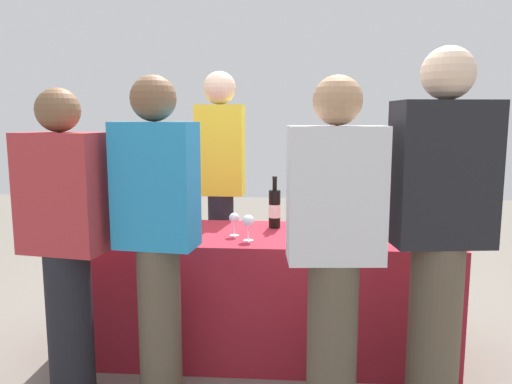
{
  "coord_description": "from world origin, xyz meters",
  "views": [
    {
      "loc": [
        0.22,
        -2.9,
        1.42
      ],
      "look_at": [
        0.0,
        0.0,
        0.99
      ],
      "focal_mm": 34.84,
      "sensor_mm": 36.0,
      "label": 1
    }
  ],
  "objects_px": {
    "guest_0": "(65,238)",
    "wine_bottle_4": "(408,212)",
    "wine_bottle_0": "(124,210)",
    "wine_glass_0": "(135,218)",
    "wine_bottle_2": "(183,209)",
    "guest_1": "(157,230)",
    "server_pouring": "(220,178)",
    "wine_glass_2": "(248,222)",
    "guest_3": "(440,227)",
    "menu_board": "(392,256)",
    "guest_2": "(334,245)",
    "wine_bottle_3": "(275,208)",
    "wine_bottle_1": "(148,208)",
    "wine_glass_1": "(234,219)"
  },
  "relations": [
    {
      "from": "wine_glass_1",
      "to": "wine_glass_2",
      "type": "xyz_separation_m",
      "value": [
        0.09,
        -0.11,
        0.01
      ]
    },
    {
      "from": "wine_bottle_1",
      "to": "menu_board",
      "type": "bearing_deg",
      "value": 25.51
    },
    {
      "from": "wine_glass_1",
      "to": "guest_2",
      "type": "bearing_deg",
      "value": -51.43
    },
    {
      "from": "wine_glass_1",
      "to": "guest_1",
      "type": "relative_size",
      "value": 0.08
    },
    {
      "from": "wine_bottle_0",
      "to": "guest_3",
      "type": "height_order",
      "value": "guest_3"
    },
    {
      "from": "guest_1",
      "to": "menu_board",
      "type": "height_order",
      "value": "guest_1"
    },
    {
      "from": "guest_0",
      "to": "guest_3",
      "type": "bearing_deg",
      "value": 8.14
    },
    {
      "from": "wine_bottle_3",
      "to": "server_pouring",
      "type": "xyz_separation_m",
      "value": [
        -0.42,
        0.5,
        0.13
      ]
    },
    {
      "from": "wine_bottle_4",
      "to": "wine_glass_2",
      "type": "height_order",
      "value": "wine_bottle_4"
    },
    {
      "from": "menu_board",
      "to": "wine_bottle_0",
      "type": "bearing_deg",
      "value": -162.63
    },
    {
      "from": "wine_bottle_4",
      "to": "guest_2",
      "type": "distance_m",
      "value": 1.03
    },
    {
      "from": "wine_bottle_0",
      "to": "wine_glass_0",
      "type": "xyz_separation_m",
      "value": [
        0.16,
        -0.27,
        0.0
      ]
    },
    {
      "from": "server_pouring",
      "to": "guest_2",
      "type": "height_order",
      "value": "server_pouring"
    },
    {
      "from": "guest_0",
      "to": "wine_bottle_4",
      "type": "bearing_deg",
      "value": 32.38
    },
    {
      "from": "wine_bottle_4",
      "to": "wine_glass_0",
      "type": "relative_size",
      "value": 2.09
    },
    {
      "from": "guest_1",
      "to": "guest_2",
      "type": "relative_size",
      "value": 1.01
    },
    {
      "from": "wine_bottle_0",
      "to": "guest_3",
      "type": "xyz_separation_m",
      "value": [
        1.74,
        -0.8,
        0.09
      ]
    },
    {
      "from": "wine_glass_2",
      "to": "guest_3",
      "type": "distance_m",
      "value": 1.03
    },
    {
      "from": "guest_0",
      "to": "wine_glass_0",
      "type": "bearing_deg",
      "value": 78.23
    },
    {
      "from": "wine_bottle_1",
      "to": "wine_glass_0",
      "type": "height_order",
      "value": "wine_bottle_1"
    },
    {
      "from": "wine_bottle_1",
      "to": "wine_glass_2",
      "type": "relative_size",
      "value": 2.21
    },
    {
      "from": "wine_glass_2",
      "to": "guest_3",
      "type": "height_order",
      "value": "guest_3"
    },
    {
      "from": "wine_glass_0",
      "to": "menu_board",
      "type": "relative_size",
      "value": 0.21
    },
    {
      "from": "guest_0",
      "to": "wine_glass_2",
      "type": "bearing_deg",
      "value": 35.99
    },
    {
      "from": "guest_3",
      "to": "server_pouring",
      "type": "bearing_deg",
      "value": 125.02
    },
    {
      "from": "wine_bottle_2",
      "to": "guest_2",
      "type": "xyz_separation_m",
      "value": [
        0.89,
        -0.9,
        0.01
      ]
    },
    {
      "from": "wine_bottle_2",
      "to": "guest_1",
      "type": "bearing_deg",
      "value": -86.56
    },
    {
      "from": "wine_bottle_1",
      "to": "server_pouring",
      "type": "bearing_deg",
      "value": 56.21
    },
    {
      "from": "guest_2",
      "to": "menu_board",
      "type": "relative_size",
      "value": 2.22
    },
    {
      "from": "guest_0",
      "to": "guest_1",
      "type": "bearing_deg",
      "value": 12.0
    },
    {
      "from": "wine_bottle_0",
      "to": "server_pouring",
      "type": "bearing_deg",
      "value": 44.22
    },
    {
      "from": "wine_bottle_2",
      "to": "server_pouring",
      "type": "height_order",
      "value": "server_pouring"
    },
    {
      "from": "wine_bottle_1",
      "to": "wine_bottle_4",
      "type": "distance_m",
      "value": 1.61
    },
    {
      "from": "server_pouring",
      "to": "guest_0",
      "type": "xyz_separation_m",
      "value": [
        -0.58,
        -1.29,
        -0.15
      ]
    },
    {
      "from": "wine_bottle_2",
      "to": "wine_bottle_3",
      "type": "xyz_separation_m",
      "value": [
        0.58,
        0.0,
        0.01
      ]
    },
    {
      "from": "guest_1",
      "to": "wine_bottle_3",
      "type": "bearing_deg",
      "value": 61.74
    },
    {
      "from": "wine_bottle_0",
      "to": "guest_2",
      "type": "bearing_deg",
      "value": -34.81
    },
    {
      "from": "wine_bottle_1",
      "to": "guest_1",
      "type": "distance_m",
      "value": 0.75
    },
    {
      "from": "wine_glass_1",
      "to": "menu_board",
      "type": "distance_m",
      "value": 1.56
    },
    {
      "from": "wine_bottle_1",
      "to": "wine_bottle_4",
      "type": "xyz_separation_m",
      "value": [
        1.61,
        0.04,
        -0.01
      ]
    },
    {
      "from": "wine_glass_0",
      "to": "server_pouring",
      "type": "bearing_deg",
      "value": 64.14
    },
    {
      "from": "wine_bottle_2",
      "to": "wine_glass_2",
      "type": "distance_m",
      "value": 0.57
    },
    {
      "from": "wine_bottle_3",
      "to": "guest_0",
      "type": "xyz_separation_m",
      "value": [
        -0.99,
        -0.78,
        -0.02
      ]
    },
    {
      "from": "wine_bottle_4",
      "to": "wine_bottle_2",
      "type": "bearing_deg",
      "value": 179.45
    },
    {
      "from": "wine_bottle_2",
      "to": "guest_0",
      "type": "height_order",
      "value": "guest_0"
    },
    {
      "from": "wine_bottle_0",
      "to": "wine_bottle_2",
      "type": "relative_size",
      "value": 1.0
    },
    {
      "from": "wine_bottle_3",
      "to": "wine_glass_2",
      "type": "height_order",
      "value": "wine_bottle_3"
    },
    {
      "from": "wine_bottle_2",
      "to": "guest_1",
      "type": "xyz_separation_m",
      "value": [
        0.05,
        -0.76,
        0.03
      ]
    },
    {
      "from": "wine_glass_0",
      "to": "wine_glass_2",
      "type": "height_order",
      "value": "same"
    },
    {
      "from": "wine_glass_0",
      "to": "server_pouring",
      "type": "height_order",
      "value": "server_pouring"
    }
  ]
}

